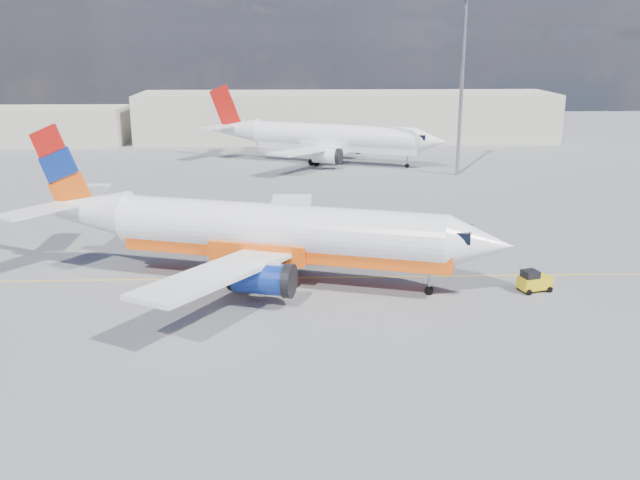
{
  "coord_description": "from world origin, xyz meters",
  "views": [
    {
      "loc": [
        -3.86,
        -47.33,
        17.52
      ],
      "look_at": [
        -2.14,
        1.04,
        3.5
      ],
      "focal_mm": 40.0,
      "sensor_mm": 36.0,
      "label": 1
    }
  ],
  "objects_px": {
    "gse_tug": "(534,281)",
    "traffic_cone": "(226,278)",
    "main_jet": "(263,232)",
    "second_jet": "(327,138)"
  },
  "relations": [
    {
      "from": "traffic_cone",
      "to": "main_jet",
      "type": "bearing_deg",
      "value": 6.38
    },
    {
      "from": "traffic_cone",
      "to": "gse_tug",
      "type": "bearing_deg",
      "value": -7.15
    },
    {
      "from": "second_jet",
      "to": "traffic_cone",
      "type": "relative_size",
      "value": 61.59
    },
    {
      "from": "gse_tug",
      "to": "traffic_cone",
      "type": "xyz_separation_m",
      "value": [
        -21.94,
        2.75,
        -0.48
      ]
    },
    {
      "from": "second_jet",
      "to": "gse_tug",
      "type": "relative_size",
      "value": 13.95
    },
    {
      "from": "gse_tug",
      "to": "main_jet",
      "type": "bearing_deg",
      "value": 153.76
    },
    {
      "from": "second_jet",
      "to": "traffic_cone",
      "type": "xyz_separation_m",
      "value": [
        -9.65,
        -49.92,
        -3.25
      ]
    },
    {
      "from": "main_jet",
      "to": "traffic_cone",
      "type": "xyz_separation_m",
      "value": [
        -2.82,
        -0.31,
        -3.43
      ]
    },
    {
      "from": "main_jet",
      "to": "traffic_cone",
      "type": "relative_size",
      "value": 65.32
    },
    {
      "from": "main_jet",
      "to": "gse_tug",
      "type": "xyz_separation_m",
      "value": [
        19.13,
        -3.07,
        -2.95
      ]
    }
  ]
}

